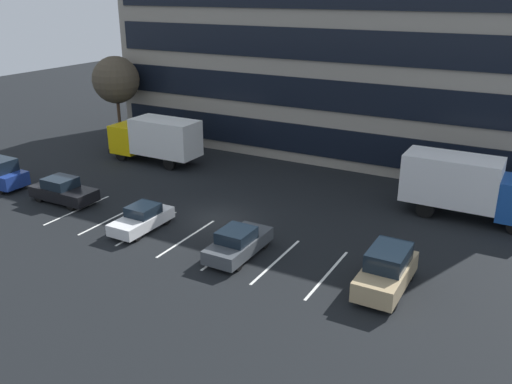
% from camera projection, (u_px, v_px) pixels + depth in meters
% --- Properties ---
extents(ground_plane, '(120.00, 120.00, 0.00)m').
position_uv_depth(ground_plane, '(216.00, 219.00, 32.73)').
color(ground_plane, black).
extents(office_building, '(36.07, 10.82, 14.40)m').
position_uv_depth(office_building, '(333.00, 63.00, 44.84)').
color(office_building, gray).
rests_on(office_building, ground_plane).
extents(lot_markings, '(16.94, 5.40, 0.01)m').
position_uv_depth(lot_markings, '(187.00, 238.00, 30.29)').
color(lot_markings, silver).
rests_on(lot_markings, ground_plane).
extents(box_truck_blue, '(8.06, 2.67, 3.74)m').
position_uv_depth(box_truck_blue, '(469.00, 185.00, 32.23)').
color(box_truck_blue, '#194799').
rests_on(box_truck_blue, ground_plane).
extents(box_truck_yellow, '(7.69, 2.54, 3.56)m').
position_uv_depth(box_truck_yellow, '(156.00, 138.00, 42.66)').
color(box_truck_yellow, yellow).
rests_on(box_truck_yellow, ground_plane).
extents(sedan_charcoal, '(1.82, 4.34, 1.55)m').
position_uv_depth(sedan_charcoal, '(238.00, 243.00, 28.05)').
color(sedan_charcoal, '#474C51').
rests_on(sedan_charcoal, ground_plane).
extents(sedan_white, '(1.69, 4.03, 1.44)m').
position_uv_depth(sedan_white, '(142.00, 219.00, 31.13)').
color(sedan_white, white).
rests_on(sedan_white, ground_plane).
extents(sedan_black, '(4.50, 1.88, 1.61)m').
position_uv_depth(sedan_black, '(63.00, 191.00, 35.15)').
color(sedan_black, black).
rests_on(sedan_black, ground_plane).
extents(suv_tan, '(1.89, 4.45, 2.01)m').
position_uv_depth(suv_tan, '(387.00, 270.00, 24.86)').
color(suv_tan, tan).
rests_on(suv_tan, ground_plane).
extents(bare_tree, '(4.05, 4.05, 7.60)m').
position_uv_depth(bare_tree, '(116.00, 80.00, 47.06)').
color(bare_tree, '#473323').
rests_on(bare_tree, ground_plane).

